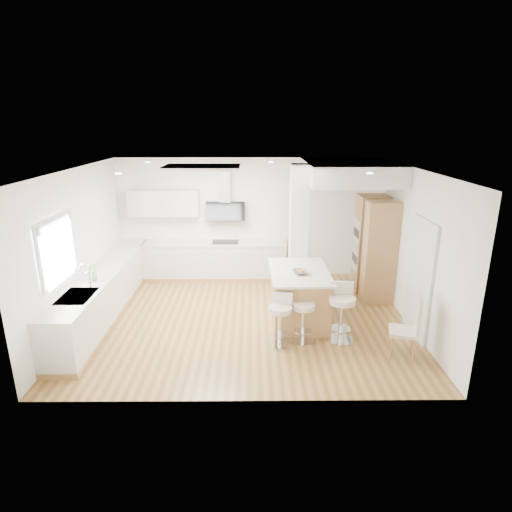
{
  "coord_description": "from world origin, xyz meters",
  "views": [
    {
      "loc": [
        0.13,
        -7.38,
        3.57
      ],
      "look_at": [
        0.19,
        0.4,
        1.12
      ],
      "focal_mm": 30.0,
      "sensor_mm": 36.0,
      "label": 1
    }
  ],
  "objects_px": {
    "peninsula": "(299,295)",
    "bar_stool_c": "(342,309)",
    "bar_stool_a": "(280,317)",
    "bar_stool_b": "(303,314)",
    "dining_chair": "(411,324)"
  },
  "relations": [
    {
      "from": "bar_stool_a",
      "to": "bar_stool_b",
      "type": "height_order",
      "value": "bar_stool_a"
    },
    {
      "from": "peninsula",
      "to": "bar_stool_b",
      "type": "bearing_deg",
      "value": -91.46
    },
    {
      "from": "bar_stool_b",
      "to": "dining_chair",
      "type": "height_order",
      "value": "dining_chair"
    },
    {
      "from": "peninsula",
      "to": "bar_stool_c",
      "type": "relative_size",
      "value": 1.59
    },
    {
      "from": "peninsula",
      "to": "dining_chair",
      "type": "distance_m",
      "value": 2.11
    },
    {
      "from": "peninsula",
      "to": "bar_stool_a",
      "type": "relative_size",
      "value": 1.82
    },
    {
      "from": "dining_chair",
      "to": "bar_stool_c",
      "type": "bearing_deg",
      "value": 164.77
    },
    {
      "from": "bar_stool_c",
      "to": "peninsula",
      "type": "bearing_deg",
      "value": 132.45
    },
    {
      "from": "bar_stool_b",
      "to": "bar_stool_a",
      "type": "bearing_deg",
      "value": -175.46
    },
    {
      "from": "bar_stool_a",
      "to": "bar_stool_c",
      "type": "height_order",
      "value": "bar_stool_c"
    },
    {
      "from": "peninsula",
      "to": "bar_stool_c",
      "type": "bearing_deg",
      "value": -52.81
    },
    {
      "from": "bar_stool_b",
      "to": "dining_chair",
      "type": "xyz_separation_m",
      "value": [
        1.6,
        -0.55,
        0.08
      ]
    },
    {
      "from": "bar_stool_a",
      "to": "bar_stool_c",
      "type": "xyz_separation_m",
      "value": [
        1.03,
        0.14,
        0.07
      ]
    },
    {
      "from": "peninsula",
      "to": "bar_stool_a",
      "type": "height_order",
      "value": "peninsula"
    },
    {
      "from": "peninsula",
      "to": "bar_stool_b",
      "type": "xyz_separation_m",
      "value": [
        -0.01,
        -0.82,
        0.0
      ]
    }
  ]
}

